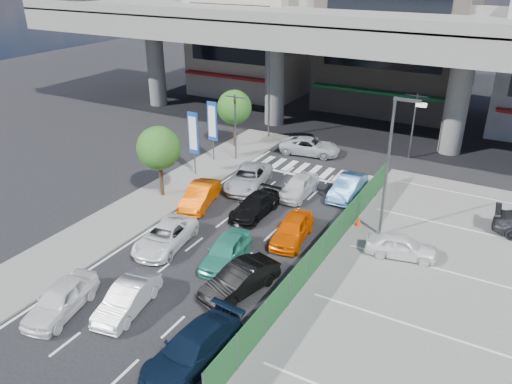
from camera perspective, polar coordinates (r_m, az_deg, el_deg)
The scene contains 30 objects.
ground at distance 27.04m, azimuth -4.31°, elevation -6.85°, with size 120.00×120.00×0.00m, color black.
parking_lot at distance 25.44m, azimuth 20.03°, elevation -10.74°, with size 12.00×28.00×0.06m, color slate.
sidewalk_left at distance 33.57m, azimuth -10.60°, elevation -0.41°, with size 4.00×30.00×0.12m, color slate.
fence_run at distance 25.22m, azimuth 7.11°, elevation -7.15°, with size 0.16×22.00×1.80m, color #1B5024, non-canonical shape.
expressway at distance 43.32m, azimuth 12.17°, elevation 17.28°, with size 64.00×14.00×10.75m.
building_west at distance 59.09m, azimuth -0.39°, elevation 17.55°, with size 12.00×10.90×13.00m.
building_center at distance 53.96m, azimuth 15.83°, elevation 17.00°, with size 14.00×10.90×15.00m.
traffic_light_left at distance 37.84m, azimuth -2.41°, elevation 9.23°, with size 1.60×1.24×5.20m.
traffic_light_right at distance 40.05m, azimuth 17.74°, elevation 8.96°, with size 1.60×1.24×5.20m.
street_lamp_right at distance 27.34m, azimuth 15.25°, elevation 3.83°, with size 1.65×0.22×8.00m.
street_lamp_left at distance 42.75m, azimuth 1.71°, elevation 12.25°, with size 1.65×0.22×8.00m.
signboard_near at distance 35.47m, azimuth -7.17°, elevation 6.48°, with size 0.80×0.14×4.70m.
signboard_far at distance 38.01m, azimuth -5.00°, elevation 7.86°, with size 0.80×0.14×4.70m.
tree_near at distance 32.30m, azimuth -11.06°, elevation 4.92°, with size 2.80×2.80×4.80m.
tree_far at distance 40.85m, azimuth -2.49°, elevation 9.63°, with size 2.80×2.80×4.80m.
van_white_back_left at distance 24.05m, azimuth -21.41°, elevation -11.33°, with size 1.63×4.05×1.38m, color white.
hatch_white_back_mid at distance 23.28m, azimuth -14.48°, elevation -11.70°, with size 1.36×3.90×1.29m, color silver.
minivan_navy_back at distance 20.25m, azimuth -7.24°, elevation -17.32°, with size 1.93×4.76×1.38m, color black.
sedan_white_mid_left at distance 27.57m, azimuth -10.34°, elevation -5.03°, with size 2.09×4.53×1.26m, color white.
taxi_teal_mid at distance 25.82m, azimuth -3.45°, elevation -6.71°, with size 1.63×4.05×1.38m, color teal.
hatch_black_mid_right at distance 23.66m, azimuth -1.84°, elevation -9.97°, with size 1.46×4.19×1.38m, color black.
taxi_orange_left at distance 31.75m, azimuth -6.42°, elevation -0.40°, with size 1.46×4.19×1.38m, color #E65100.
sedan_black_mid at distance 30.41m, azimuth -0.12°, elevation -1.59°, with size 1.72×4.24×1.23m, color black.
taxi_orange_right at distance 27.78m, azimuth 4.16°, elevation -4.26°, with size 1.63×4.05×1.38m, color #F45A00.
wagon_silver_front_left at distance 34.11m, azimuth -0.88°, elevation 1.63°, with size 2.29×4.97×1.38m, color #B1B3B9.
sedan_white_front_mid at distance 32.96m, azimuth 4.87°, elevation 0.65°, with size 1.61×4.00×1.36m, color silver.
kei_truck_front_right at distance 33.26m, azimuth 10.46°, elevation 0.55°, with size 1.46×4.19×1.38m, color #5186C4.
crossing_wagon_silver at distance 40.28m, azimuth 6.20°, elevation 5.21°, with size 2.21×4.79×1.33m, color #B9BEC3.
parked_sedan_white at distance 27.27m, azimuth 16.30°, elevation -5.93°, with size 1.48×3.67×1.25m, color white.
traffic_cone at distance 29.83m, azimuth 11.59°, elevation -3.22°, with size 0.33×0.33×0.64m, color #FF3D0E.
Camera 1 is at (12.92, -18.97, 14.29)m, focal length 35.00 mm.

